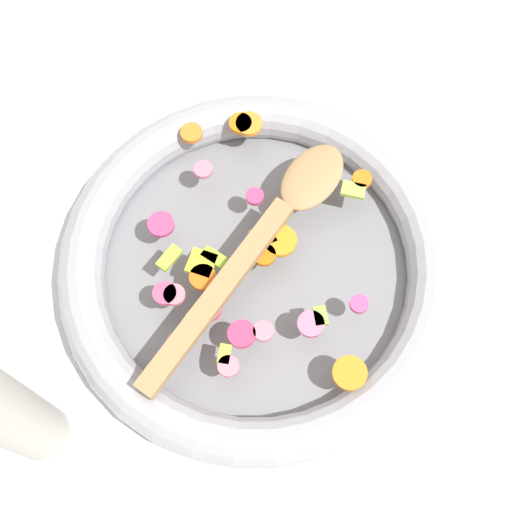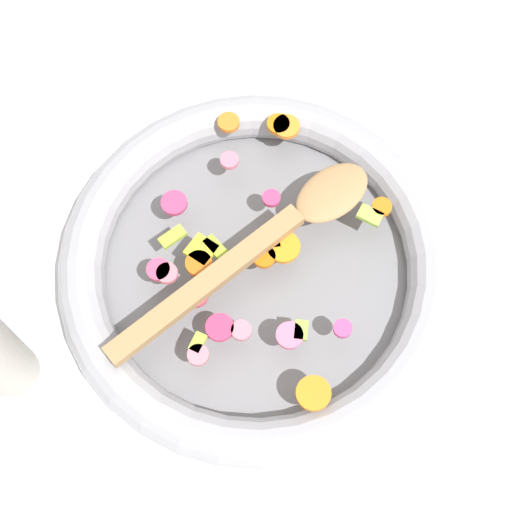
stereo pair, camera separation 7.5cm
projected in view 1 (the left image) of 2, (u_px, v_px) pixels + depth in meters
name	position (u px, v px, depth m)	size (l,w,h in m)	color
ground_plane	(256.00, 273.00, 0.79)	(4.00, 4.00, 0.00)	silver
skillet	(256.00, 266.00, 0.77)	(0.43, 0.43, 0.05)	slate
chopped_vegetables	(246.00, 259.00, 0.74)	(0.30, 0.34, 0.01)	orange
wooden_spoon	(267.00, 237.00, 0.74)	(0.34, 0.07, 0.01)	#A87F51
pepper_mill	(7.00, 414.00, 0.62)	(0.06, 0.06, 0.25)	#B2ADA3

